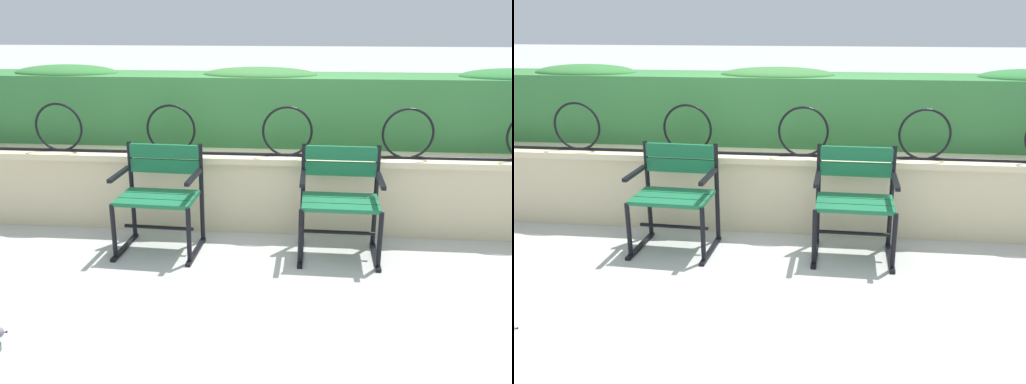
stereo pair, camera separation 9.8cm
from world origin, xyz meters
The scene contains 6 objects.
ground_plane centered at (0.00, 0.00, 0.00)m, with size 60.00×60.00×0.00m, color #ADADA8.
stone_wall centered at (0.00, 0.82, 0.33)m, with size 6.89×0.41×0.66m.
iron_arch_fence centered at (-0.24, 0.74, 0.84)m, with size 6.36×0.02×0.42m.
hedge_row centered at (0.00, 1.30, 0.99)m, with size 6.76×0.61×0.68m.
park_chair_left centered at (-0.77, 0.29, 0.46)m, with size 0.65×0.55×0.82m.
park_chair_right centered at (0.63, 0.31, 0.46)m, with size 0.62×0.53×0.83m.
Camera 1 is at (0.33, -3.65, 1.78)m, focal length 38.12 mm.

